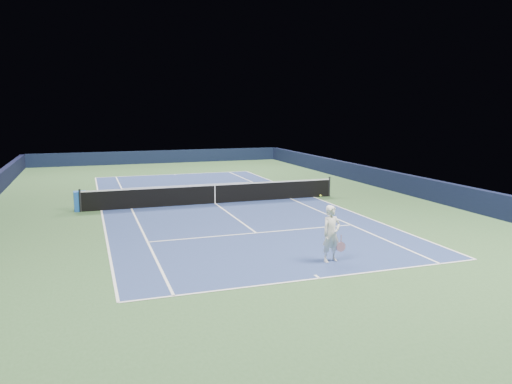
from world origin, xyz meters
name	(u,v)px	position (x,y,z in m)	size (l,w,h in m)	color
ground	(215,203)	(0.00, 0.00, 0.00)	(40.00, 40.00, 0.00)	#32542E
wall_far	(159,157)	(0.00, 19.82, 0.55)	(22.00, 0.35, 1.10)	#101832
wall_right	(399,182)	(10.82, 0.00, 0.55)	(0.35, 40.00, 1.10)	#111633
court_surface	(215,203)	(0.00, 0.00, 0.00)	(10.97, 23.77, 0.01)	navy
baseline_far	(175,174)	(0.00, 11.88, 0.01)	(10.97, 0.08, 0.00)	white
baseline_near	(320,278)	(0.00, -11.88, 0.01)	(10.97, 0.08, 0.00)	white
sideline_doubles_right	(314,197)	(5.49, 0.00, 0.01)	(0.08, 23.77, 0.00)	white
sideline_doubles_left	(101,210)	(-5.49, 0.00, 0.01)	(0.08, 23.77, 0.00)	white
sideline_singles_right	(290,199)	(4.12, 0.00, 0.01)	(0.08, 23.77, 0.00)	white
sideline_singles_left	(131,209)	(-4.12, 0.00, 0.01)	(0.08, 23.77, 0.00)	white
service_line_far	(190,185)	(0.00, 6.40, 0.01)	(8.23, 0.08, 0.00)	white
service_line_near	(256,233)	(0.00, -6.40, 0.01)	(8.23, 0.08, 0.00)	white
center_service_line	(215,203)	(0.00, 0.00, 0.01)	(0.08, 12.80, 0.00)	white
center_mark_far	(175,174)	(0.00, 11.73, 0.01)	(0.08, 0.30, 0.00)	white
center_mark_near	(317,277)	(0.00, -11.73, 0.01)	(0.08, 0.30, 0.00)	white
tennis_net	(215,194)	(0.00, 0.00, 0.50)	(12.90, 0.10, 1.07)	black
sponsor_cube	(80,201)	(-6.40, 0.26, 0.46)	(0.60, 0.54, 0.92)	#1D55AE
tennis_player	(331,234)	(1.03, -10.56, 0.89)	(0.84, 1.31, 1.95)	white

